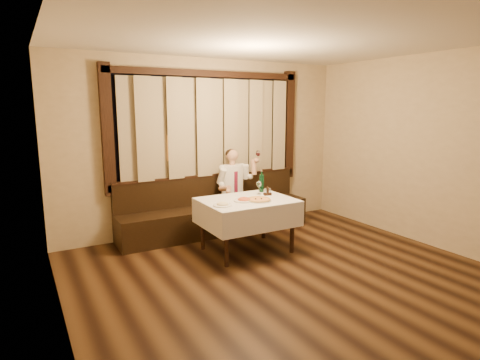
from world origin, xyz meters
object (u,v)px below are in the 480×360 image
pasta_red (244,198)px  cruet_caddy (268,192)px  banquette (215,213)px  dining_table (247,207)px  seated_man (235,184)px  pasta_cream (222,203)px  pizza (258,200)px  green_bottle (262,183)px

pasta_red → cruet_caddy: 0.51m
banquette → dining_table: (0.00, -1.02, 0.34)m
pasta_red → seated_man: bearing=68.1°
pasta_cream → cruet_caddy: (0.86, 0.24, 0.01)m
pizza → cruet_caddy: 0.39m
pizza → pasta_cream: pasta_cream is taller
dining_table → pasta_cream: (-0.47, -0.16, 0.14)m
pizza → pasta_cream: 0.56m
banquette → pasta_red: size_ratio=11.20×
dining_table → pasta_red: 0.18m
pasta_cream → banquette: bearing=68.5°
pasta_red → green_bottle: size_ratio=0.89×
dining_table → pasta_red: (-0.09, -0.07, 0.14)m
dining_table → pizza: 0.22m
seated_man → pasta_red: bearing=-111.9°
banquette → pasta_red: banquette is taller
cruet_caddy → seated_man: seated_man is taller
dining_table → seated_man: (0.32, 0.94, 0.14)m
pasta_red → pasta_cream: pasta_red is taller
green_bottle → dining_table: bearing=-143.7°
pizza → pasta_cream: size_ratio=1.40×
banquette → pizza: banquette is taller
banquette → pasta_cream: banquette is taller
pasta_cream → pizza: bearing=0.3°
pasta_red → green_bottle: 0.68m
banquette → dining_table: 1.08m
dining_table → cruet_caddy: 0.43m
dining_table → pizza: pizza is taller
pizza → cruet_caddy: cruet_caddy is taller
pasta_cream → green_bottle: 1.04m
pizza → pasta_red: bearing=154.8°
dining_table → cruet_caddy: cruet_caddy is taller
pasta_red → pasta_cream: bearing=-166.8°
cruet_caddy → banquette: bearing=123.1°
pasta_cream → seated_man: (0.78, 1.09, 0.00)m
green_bottle → seated_man: bearing=102.4°
cruet_caddy → dining_table: bearing=-158.1°
pasta_red → green_bottle: (0.54, 0.40, 0.10)m
green_bottle → cruet_caddy: size_ratio=2.65×
pizza → pasta_cream: bearing=-179.7°
pizza → seated_man: 1.11m
cruet_caddy → pasta_cream: bearing=-154.2°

